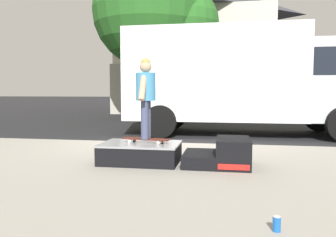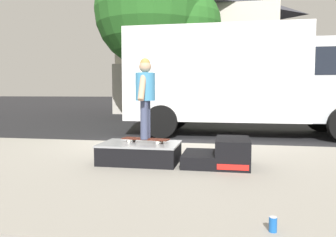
{
  "view_description": "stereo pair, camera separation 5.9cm",
  "coord_description": "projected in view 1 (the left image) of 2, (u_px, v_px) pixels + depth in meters",
  "views": [
    {
      "loc": [
        1.71,
        -7.82,
        1.27
      ],
      "look_at": [
        0.67,
        -1.84,
        0.77
      ],
      "focal_mm": 35.52,
      "sensor_mm": 36.0,
      "label": 1
    },
    {
      "loc": [
        1.77,
        -7.81,
        1.27
      ],
      "look_at": [
        0.67,
        -1.84,
        0.77
      ],
      "focal_mm": 35.52,
      "sensor_mm": 36.0,
      "label": 2
    }
  ],
  "objects": [
    {
      "name": "skate_box",
      "position": [
        141.0,
        152.0,
        5.36
      ],
      "size": [
        1.25,
        0.85,
        0.32
      ],
      "color": "black",
      "rests_on": "sidewalk_slab"
    },
    {
      "name": "sidewalk_slab",
      "position": [
        112.0,
        170.0,
        5.12
      ],
      "size": [
        50.0,
        5.0,
        0.12
      ],
      "primitive_type": "cube",
      "color": "gray",
      "rests_on": "ground"
    },
    {
      "name": "skater_kid",
      "position": [
        146.0,
        92.0,
        5.32
      ],
      "size": [
        0.31,
        0.66,
        1.29
      ],
      "color": "#3F4766",
      "rests_on": "skateboard"
    },
    {
      "name": "skateboard",
      "position": [
        146.0,
        139.0,
        5.38
      ],
      "size": [
        0.8,
        0.33,
        0.07
      ],
      "color": "#4C1E14",
      "rests_on": "skate_box"
    },
    {
      "name": "ground_plane",
      "position": [
        154.0,
        144.0,
        8.08
      ],
      "size": [
        140.0,
        140.0,
        0.0
      ],
      "primitive_type": "plane",
      "color": "black"
    },
    {
      "name": "street_tree_main",
      "position": [
        157.0,
        14.0,
        15.05
      ],
      "size": [
        5.72,
        5.2,
        7.52
      ],
      "color": "brown",
      "rests_on": "ground"
    },
    {
      "name": "kicker_ramp",
      "position": [
        223.0,
        154.0,
        5.14
      ],
      "size": [
        1.01,
        0.84,
        0.43
      ],
      "color": "black",
      "rests_on": "sidewalk_slab"
    },
    {
      "name": "box_truck",
      "position": [
        247.0,
        77.0,
        9.7
      ],
      "size": [
        6.91,
        2.63,
        3.05
      ],
      "color": "white",
      "rests_on": "ground"
    },
    {
      "name": "soda_can",
      "position": [
        277.0,
        224.0,
        2.73
      ],
      "size": [
        0.07,
        0.07,
        0.13
      ],
      "color": "#1959B2",
      "rests_on": "sidewalk_slab"
    },
    {
      "name": "house_behind",
      "position": [
        197.0,
        46.0,
        21.66
      ],
      "size": [
        9.54,
        8.22,
        8.4
      ],
      "color": "beige",
      "rests_on": "ground"
    }
  ]
}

